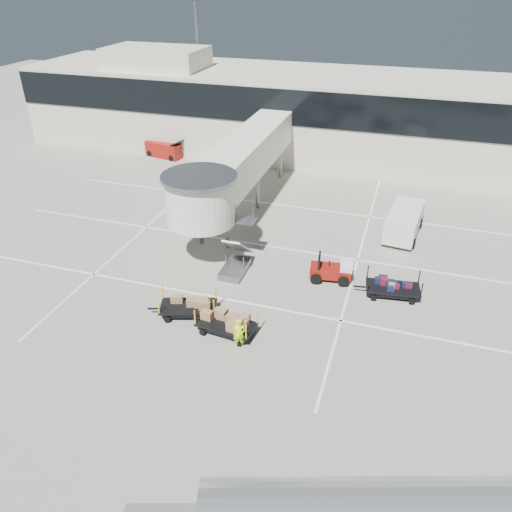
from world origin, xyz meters
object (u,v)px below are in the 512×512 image
object	(u,v)px
box_cart_near	(228,324)
minivan	(405,220)
belt_loader	(165,149)
ground_worker	(239,334)
baggage_tug	(332,271)
suitcase_cart	(392,288)
box_cart_far	(186,306)

from	to	relation	value
box_cart_near	minivan	bearing A→B (deg)	67.19
minivan	belt_loader	distance (m)	26.55
ground_worker	baggage_tug	bearing A→B (deg)	45.78
suitcase_cart	box_cart_near	world-z (taller)	suitcase_cart
box_cart_near	minivan	size ratio (longest dim) A/B	0.73
ground_worker	box_cart_far	bearing A→B (deg)	134.67
box_cart_near	box_cart_far	world-z (taller)	box_cart_far
suitcase_cart	ground_worker	size ratio (longest dim) A/B	2.26
suitcase_cart	box_cart_far	world-z (taller)	box_cart_far
ground_worker	belt_loader	xyz separation A→B (m)	(-17.16, 25.81, -0.11)
baggage_tug	box_cart_far	size ratio (longest dim) A/B	0.69
box_cart_near	ground_worker	bearing A→B (deg)	-36.62
baggage_tug	minivan	bearing A→B (deg)	54.85
ground_worker	belt_loader	bearing A→B (deg)	102.62
box_cart_far	belt_loader	bearing A→B (deg)	101.45
suitcase_cart	ground_worker	xyz separation A→B (m)	(-7.20, -7.22, 0.33)
suitcase_cart	belt_loader	xyz separation A→B (m)	(-24.35, 18.59, 0.22)
suitcase_cart	minivan	distance (m)	8.39
belt_loader	baggage_tug	bearing A→B (deg)	-28.05
suitcase_cart	box_cart_near	bearing A→B (deg)	-149.45
suitcase_cart	minivan	bearing A→B (deg)	81.53
belt_loader	ground_worker	bearing A→B (deg)	-43.37
belt_loader	box_cart_near	bearing A→B (deg)	-43.94
ground_worker	box_cart_near	bearing A→B (deg)	115.88
box_cart_near	belt_loader	distance (m)	29.76
suitcase_cart	baggage_tug	bearing A→B (deg)	162.35
box_cart_near	box_cart_far	bearing A→B (deg)	170.03
baggage_tug	minivan	xyz separation A→B (m)	(3.95, 7.68, 0.56)
minivan	box_cart_far	bearing A→B (deg)	-122.43
suitcase_cart	ground_worker	distance (m)	10.20
baggage_tug	box_cart_far	distance (m)	9.48
box_cart_near	minivan	xyz separation A→B (m)	(8.27, 14.72, 0.56)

